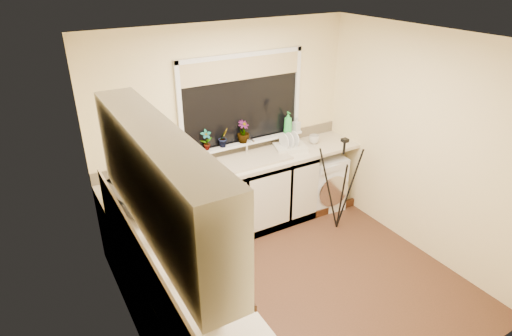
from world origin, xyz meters
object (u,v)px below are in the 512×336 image
object	(u,v)px
microwave	(142,196)
plant_c	(243,132)
kettle	(166,230)
plant_a	(206,140)
tripod	(341,185)
cup_back	(314,139)
washing_machine	(320,181)
plant_b	(223,138)
soap_bottle_green	(288,123)
dish_rack	(290,148)
steel_jar	(182,270)
glass_jug	(214,314)
soap_bottle_clear	(296,124)
cup_left	(217,317)
laptop	(184,172)

from	to	relation	value
microwave	plant_c	world-z (taller)	plant_c
kettle	plant_a	xyz separation A→B (m)	(0.94, 1.26, 0.17)
tripod	cup_back	distance (m)	0.73
kettle	tripod	xyz separation A→B (m)	(2.30, 0.44, -0.41)
washing_machine	plant_b	bearing A→B (deg)	174.74
washing_machine	soap_bottle_green	bearing A→B (deg)	153.99
dish_rack	cup_back	world-z (taller)	cup_back
cup_back	washing_machine	bearing A→B (deg)	-51.25
tripod	microwave	world-z (taller)	microwave
steel_jar	dish_rack	bearing A→B (deg)	37.30
glass_jug	soap_bottle_clear	world-z (taller)	soap_bottle_clear
plant_c	cup_left	world-z (taller)	plant_c
washing_machine	glass_jug	xyz separation A→B (m)	(-2.48, -2.01, 0.61)
steel_jar	cup_back	xyz separation A→B (m)	(2.42, 1.57, -0.00)
soap_bottle_clear	steel_jar	bearing A→B (deg)	-142.34
washing_machine	plant_a	world-z (taller)	plant_a
dish_rack	glass_jug	distance (m)	2.91
kettle	dish_rack	xyz separation A→B (m)	(1.98, 1.06, -0.08)
dish_rack	plant_b	bearing A→B (deg)	-176.02
microwave	soap_bottle_clear	world-z (taller)	soap_bottle_clear
tripod	plant_b	world-z (taller)	plant_b
microwave	soap_bottle_clear	distance (m)	2.31
laptop	glass_jug	world-z (taller)	laptop
steel_jar	soap_bottle_green	distance (m)	2.73
soap_bottle_clear	washing_machine	bearing A→B (deg)	-46.58
washing_machine	steel_jar	world-z (taller)	steel_jar
laptop	kettle	size ratio (longest dim) A/B	2.10
microwave	plant_c	distance (m)	1.60
dish_rack	glass_jug	size ratio (longest dim) A/B	2.55
dish_rack	microwave	xyz separation A→B (m)	(-2.00, -0.48, 0.12)
glass_jug	plant_b	size ratio (longest dim) A/B	0.67
steel_jar	cup_back	size ratio (longest dim) A/B	0.84
plant_b	cup_back	bearing A→B (deg)	-8.07
cup_back	dish_rack	bearing A→B (deg)	-177.12
steel_jar	microwave	distance (m)	1.08
glass_jug	kettle	bearing A→B (deg)	87.34
microwave	soap_bottle_clear	xyz separation A→B (m)	(2.22, 0.67, 0.09)
laptop	kettle	world-z (taller)	laptop
laptop	plant_a	size ratio (longest dim) A/B	1.80
laptop	cup_left	distance (m)	2.14
soap_bottle_green	steel_jar	bearing A→B (deg)	-140.75
cup_back	cup_left	bearing A→B (deg)	-138.42
laptop	kettle	distance (m)	1.16
kettle	cup_back	distance (m)	2.59
tripod	glass_jug	world-z (taller)	tripod
microwave	cup_left	xyz separation A→B (m)	(-0.00, -1.62, -0.11)
microwave	cup_back	distance (m)	2.44
washing_machine	plant_c	xyz separation A→B (m)	(-1.02, 0.27, 0.81)
laptop	soap_bottle_green	world-z (taller)	soap_bottle_green
kettle	plant_c	size ratio (longest dim) A/B	0.79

